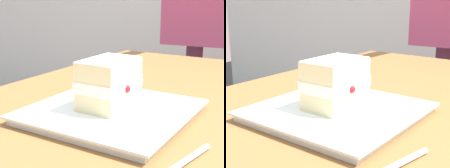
{
  "view_description": "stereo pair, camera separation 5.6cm",
  "coord_description": "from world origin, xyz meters",
  "views": [
    {
      "loc": [
        -0.32,
        -0.14,
        0.98
      ],
      "look_at": [
        0.15,
        0.14,
        0.83
      ],
      "focal_mm": 54.04,
      "sensor_mm": 36.0,
      "label": 1
    },
    {
      "loc": [
        -0.29,
        -0.19,
        0.98
      ],
      "look_at": [
        0.15,
        0.14,
        0.83
      ],
      "focal_mm": 54.04,
      "sensor_mm": 36.0,
      "label": 2
    }
  ],
  "objects": [
    {
      "name": "dessert_plate",
      "position": [
        0.15,
        0.14,
        0.78
      ],
      "size": [
        0.26,
        0.26,
        0.02
      ],
      "color": "white",
      "rests_on": "patio_table"
    },
    {
      "name": "cake_slice",
      "position": [
        0.15,
        0.15,
        0.83
      ],
      "size": [
        0.11,
        0.08,
        0.08
      ],
      "color": "beige",
      "rests_on": "dessert_plate"
    }
  ]
}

